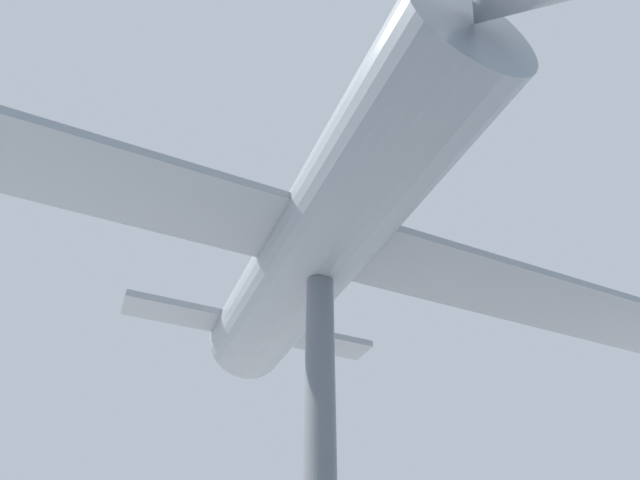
% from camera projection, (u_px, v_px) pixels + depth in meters
% --- Properties ---
extents(support_pylon_central, '(0.52, 0.52, 6.63)m').
position_uv_depth(support_pylon_central, '(320.00, 465.00, 7.58)').
color(support_pylon_central, slate).
rests_on(support_pylon_central, ground_plane).
extents(suspended_airplane, '(21.39, 11.88, 3.33)m').
position_uv_depth(suspended_airplane, '(324.00, 234.00, 10.15)').
color(suspended_airplane, '#93999E').
rests_on(suspended_airplane, support_pylon_central).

